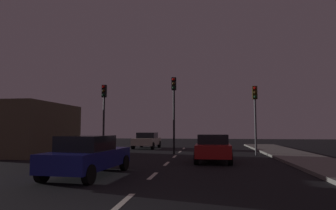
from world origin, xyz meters
The scene contains 14 objects.
ground_plane centered at (0.00, 7.00, 0.00)m, with size 80.00×80.00×0.00m, color black.
lane_stripe_second centered at (0.00, 2.60, 0.00)m, with size 0.16×1.60×0.01m, color silver.
lane_stripe_third centered at (0.00, 6.40, 0.00)m, with size 0.16×1.60×0.01m, color silver.
lane_stripe_fourth centered at (0.00, 10.20, 0.00)m, with size 0.16×1.60×0.01m, color silver.
lane_stripe_fifth centered at (0.00, 14.00, 0.00)m, with size 0.16×1.60×0.01m, color silver.
lane_stripe_sixth centered at (0.00, 17.80, 0.00)m, with size 0.16×1.60×0.01m, color silver.
lane_stripe_seventh centered at (0.00, 21.60, 0.00)m, with size 0.16×1.60×0.01m, color silver.
traffic_signal_left centered at (-5.34, 15.51, 3.47)m, with size 0.32×0.38×4.96m.
traffic_signal_center centered at (-0.22, 15.51, 3.75)m, with size 0.32×0.38×5.40m.
traffic_signal_right centered at (5.32, 15.51, 3.29)m, with size 0.32×0.38×4.67m.
car_stopped_ahead centered at (2.37, 11.38, 0.75)m, with size 1.95×3.98×1.47m.
car_adjacent_lane centered at (-2.41, 6.04, 0.77)m, with size 2.14×4.42×1.51m.
car_oncoming_far centered at (-3.34, 21.29, 0.73)m, with size 2.10×3.90×1.43m.
storefront_left centered at (-10.32, 14.17, 1.76)m, with size 4.64×6.75×3.52m, color brown.
Camera 1 is at (2.00, -4.33, 1.76)m, focal length 30.49 mm.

